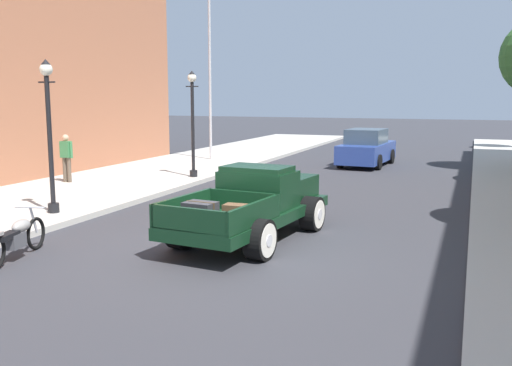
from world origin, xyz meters
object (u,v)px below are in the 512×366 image
at_px(pedestrian_sidewalk_left, 66,155).
at_px(street_lamp_near, 49,125).
at_px(street_lamp_far, 193,116).
at_px(flagpole, 214,37).
at_px(hotrod_truck_dark_green, 256,203).
at_px(car_background_blue, 367,149).
at_px(motorcycle_parked, 16,237).

distance_m(pedestrian_sidewalk_left, street_lamp_near, 5.51).
height_order(street_lamp_far, flagpole, flagpole).
bearing_deg(hotrod_truck_dark_green, car_background_blue, 90.19).
distance_m(car_background_blue, flagpole, 8.60).
height_order(motorcycle_parked, pedestrian_sidewalk_left, pedestrian_sidewalk_left).
xyz_separation_m(car_background_blue, street_lamp_near, (-5.47, -13.98, 1.62)).
relative_size(motorcycle_parked, flagpole, 0.23).
height_order(motorcycle_parked, street_lamp_far, street_lamp_far).
distance_m(pedestrian_sidewalk_left, flagpole, 9.72).
height_order(motorcycle_parked, flagpole, flagpole).
height_order(motorcycle_parked, street_lamp_near, street_lamp_near).
xyz_separation_m(car_background_blue, flagpole, (-6.87, -1.29, 5.00)).
distance_m(hotrod_truck_dark_green, pedestrian_sidewalk_left, 9.64).
bearing_deg(hotrod_truck_dark_green, flagpole, 118.76).
xyz_separation_m(street_lamp_far, flagpole, (-1.74, 5.59, 3.39)).
relative_size(street_lamp_far, flagpole, 0.42).
bearing_deg(street_lamp_near, hotrod_truck_dark_green, 0.87).
height_order(car_background_blue, street_lamp_far, street_lamp_far).
bearing_deg(street_lamp_far, pedestrian_sidewalk_left, -141.56).
relative_size(street_lamp_near, street_lamp_far, 1.00).
distance_m(hotrod_truck_dark_green, street_lamp_near, 5.76).
bearing_deg(car_background_blue, hotrod_truck_dark_green, -89.81).
xyz_separation_m(car_background_blue, pedestrian_sidewalk_left, (-8.60, -9.64, 0.32)).
relative_size(hotrod_truck_dark_green, car_background_blue, 1.15).
xyz_separation_m(street_lamp_near, street_lamp_far, (0.34, 7.10, 0.00)).
height_order(hotrod_truck_dark_green, pedestrian_sidewalk_left, pedestrian_sidewalk_left).
relative_size(motorcycle_parked, car_background_blue, 0.47).
distance_m(car_background_blue, street_lamp_near, 15.10).
bearing_deg(pedestrian_sidewalk_left, street_lamp_far, 38.44).
bearing_deg(flagpole, hotrod_truck_dark_green, -61.24).
distance_m(street_lamp_near, flagpole, 13.21).
relative_size(car_background_blue, flagpole, 0.48).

